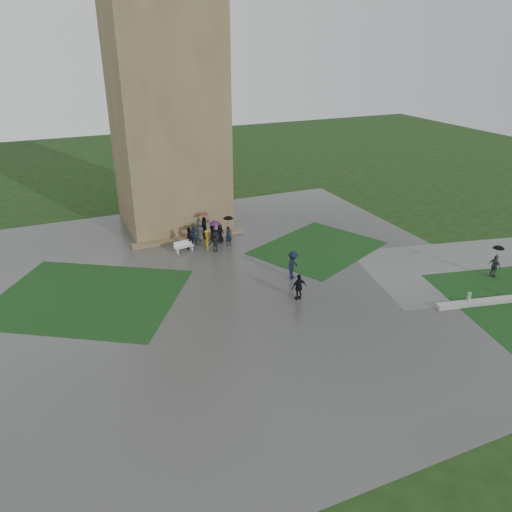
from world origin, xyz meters
name	(u,v)px	position (x,y,z in m)	size (l,w,h in m)	color
ground	(239,299)	(0.00, 0.00, 0.00)	(120.00, 120.00, 0.00)	black
plaza	(227,285)	(0.00, 2.00, 0.01)	(34.00, 34.00, 0.02)	#373734
lawn_inset_left	(88,297)	(-8.50, 4.00, 0.03)	(11.00, 9.00, 0.01)	black
lawn_inset_right	(318,248)	(8.50, 5.00, 0.03)	(9.00, 7.00, 0.01)	black
tower	(167,116)	(0.00, 15.00, 9.00)	(8.00, 8.00, 18.00)	brown
tower_plinth	(189,238)	(0.00, 10.60, 0.13)	(9.00, 0.80, 0.22)	brown
bench	(184,246)	(-1.04, 8.44, 0.45)	(1.51, 0.71, 0.84)	silver
visitor_cluster	(208,232)	(1.14, 9.08, 1.04)	(3.72, 3.73, 2.45)	black
pedestrian_mid	(293,265)	(4.36, 1.21, 0.98)	(1.24, 0.64, 1.92)	black
pedestrian_near	(299,287)	(3.36, -1.51, 0.86)	(0.98, 0.56, 1.67)	black
pedestrian_path	(496,261)	(16.74, -4.03, 1.18)	(0.73, 0.94, 2.29)	#39393D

